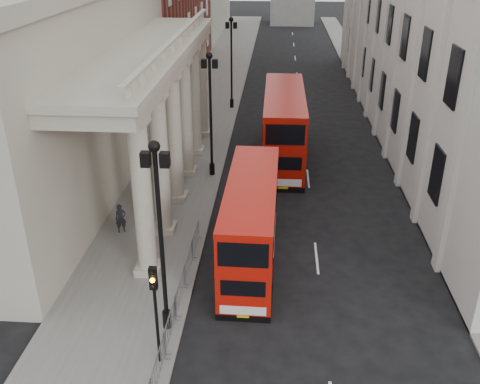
% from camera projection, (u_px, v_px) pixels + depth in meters
% --- Properties ---
extents(sidewalk_west, '(6.00, 140.00, 0.12)m').
position_uv_depth(sidewalk_west, '(198.00, 127.00, 46.05)').
color(sidewalk_west, slate).
rests_on(sidewalk_west, ground).
extents(sidewalk_east, '(3.00, 140.00, 0.12)m').
position_uv_depth(sidewalk_east, '(392.00, 132.00, 45.00)').
color(sidewalk_east, slate).
rests_on(sidewalk_east, ground).
extents(kerb, '(0.20, 140.00, 0.14)m').
position_uv_depth(kerb, '(232.00, 128.00, 45.86)').
color(kerb, slate).
rests_on(kerb, ground).
extents(portico_building, '(9.00, 28.00, 12.00)m').
position_uv_depth(portico_building, '(48.00, 96.00, 33.17)').
color(portico_building, '#A9A38D').
rests_on(portico_building, ground).
extents(lamp_post_south, '(1.05, 0.44, 8.32)m').
position_uv_depth(lamp_post_south, '(160.00, 227.00, 20.42)').
color(lamp_post_south, black).
rests_on(lamp_post_south, sidewalk_west).
extents(lamp_post_mid, '(1.05, 0.44, 8.32)m').
position_uv_depth(lamp_post_mid, '(211.00, 107.00, 34.81)').
color(lamp_post_mid, black).
rests_on(lamp_post_mid, sidewalk_west).
extents(lamp_post_north, '(1.05, 0.44, 8.32)m').
position_uv_depth(lamp_post_north, '(231.00, 57.00, 49.19)').
color(lamp_post_north, black).
rests_on(lamp_post_north, sidewalk_west).
extents(traffic_light, '(0.28, 0.33, 4.30)m').
position_uv_depth(traffic_light, '(155.00, 298.00, 19.38)').
color(traffic_light, black).
rests_on(traffic_light, sidewalk_west).
extents(crowd_barriers, '(0.50, 18.75, 1.10)m').
position_uv_depth(crowd_barriers, '(164.00, 346.00, 20.65)').
color(crowd_barriers, gray).
rests_on(crowd_barriers, sidewalk_west).
extents(bus_near, '(2.56, 10.00, 4.30)m').
position_uv_depth(bus_near, '(251.00, 221.00, 26.42)').
color(bus_near, '#BD1208').
rests_on(bus_near, ground).
extents(bus_far, '(2.89, 11.67, 5.03)m').
position_uv_depth(bus_far, '(284.00, 125.00, 38.57)').
color(bus_far, '#B11108').
rests_on(bus_far, ground).
extents(pedestrian_a, '(0.71, 0.61, 1.65)m').
position_uv_depth(pedestrian_a, '(121.00, 218.00, 29.37)').
color(pedestrian_a, black).
rests_on(pedestrian_a, sidewalk_west).
extents(pedestrian_b, '(0.96, 0.83, 1.72)m').
position_uv_depth(pedestrian_b, '(158.00, 167.00, 35.89)').
color(pedestrian_b, black).
rests_on(pedestrian_b, sidewalk_west).
extents(pedestrian_c, '(0.78, 0.52, 1.55)m').
position_uv_depth(pedestrian_c, '(167.00, 158.00, 37.45)').
color(pedestrian_c, black).
rests_on(pedestrian_c, sidewalk_west).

